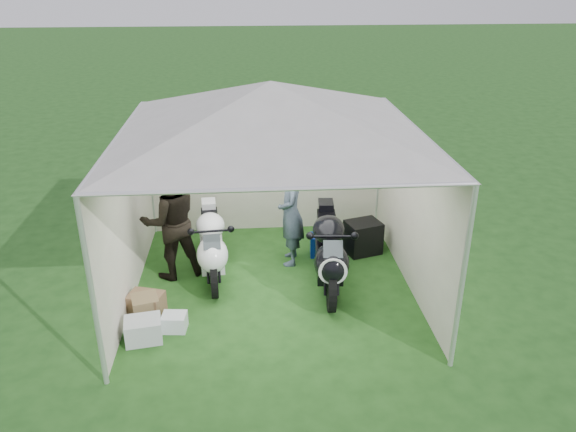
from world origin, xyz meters
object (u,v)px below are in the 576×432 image
canopy_tent (271,113)px  paddock_stand (325,245)px  person_blue_jacket (291,213)px  equipment_box (363,237)px  motorcycle_white (212,244)px  crate_1 (146,307)px  crate_2 (175,322)px  crate_3 (146,304)px  crate_0 (143,330)px  motorcycle_black (329,250)px  person_dark_jacket (170,221)px

canopy_tent → paddock_stand: (0.89, 0.86, -2.40)m
person_blue_jacket → equipment_box: size_ratio=3.17×
person_blue_jacket → equipment_box: (1.20, 0.23, -0.58)m
motorcycle_white → crate_1: bearing=-134.1°
person_blue_jacket → crate_2: size_ratio=5.55×
equipment_box → crate_2: bearing=-145.6°
crate_1 → motorcycle_white: bearing=50.6°
canopy_tent → crate_1: canopy_tent is taller
crate_1 → crate_3: 0.07m
equipment_box → crate_0: bearing=-146.3°
motorcycle_black → crate_2: size_ratio=6.96×
paddock_stand → crate_2: paddock_stand is taller
canopy_tent → person_dark_jacket: bearing=165.3°
motorcycle_white → person_dark_jacket: size_ratio=1.09×
person_dark_jacket → crate_3: bearing=55.6°
motorcycle_black → crate_2: 2.39m
person_dark_jacket → person_blue_jacket: 1.83m
crate_0 → crate_1: size_ratio=1.32×
paddock_stand → crate_3: paddock_stand is taller
person_blue_jacket → crate_1: size_ratio=5.02×
crate_0 → crate_2: bearing=28.0°
motorcycle_white → paddock_stand: bearing=12.2°
equipment_box → crate_0: (-3.23, -2.16, -0.12)m
motorcycle_white → crate_0: 1.80m
canopy_tent → crate_3: canopy_tent is taller
crate_0 → canopy_tent: bearing=36.4°
paddock_stand → person_blue_jacket: 0.90m
person_dark_jacket → crate_2: (0.15, -1.44, -0.79)m
motorcycle_white → paddock_stand: motorcycle_white is taller
paddock_stand → crate_0: 3.34m
motorcycle_white → crate_3: motorcycle_white is taller
motorcycle_white → canopy_tent: bearing=-24.1°
motorcycle_white → equipment_box: motorcycle_white is taller
motorcycle_white → crate_0: (-0.80, -1.56, -0.39)m
crate_3 → person_blue_jacket: bearing=32.5°
canopy_tent → motorcycle_white: size_ratio=2.86×
motorcycle_black → crate_0: bearing=-151.0°
person_dark_jacket → person_blue_jacket: person_dark_jacket is taller
paddock_stand → crate_0: bearing=-140.9°
paddock_stand → crate_2: (-2.22, -1.91, -0.06)m
motorcycle_black → crate_3: size_ratio=4.71×
paddock_stand → crate_3: bearing=-150.3°
person_dark_jacket → crate_1: (-0.27, -1.11, -0.75)m
paddock_stand → equipment_box: size_ratio=0.87×
person_dark_jacket → equipment_box: 3.12m
motorcycle_black → crate_0: size_ratio=4.76×
crate_0 → crate_3: 0.60m
paddock_stand → motorcycle_white: bearing=-163.1°
motorcycle_white → paddock_stand: size_ratio=4.24×
person_blue_jacket → crate_1: person_blue_jacket is taller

